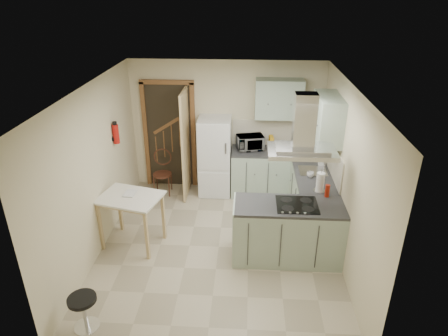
# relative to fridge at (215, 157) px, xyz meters

# --- Properties ---
(floor) EXTENTS (4.20, 4.20, 0.00)m
(floor) POSITION_rel_fridge_xyz_m (0.20, -1.80, -0.75)
(floor) COLOR #BBAD91
(floor) RESTS_ON ground
(ceiling) EXTENTS (4.20, 4.20, 0.00)m
(ceiling) POSITION_rel_fridge_xyz_m (0.20, -1.80, 1.75)
(ceiling) COLOR silver
(ceiling) RESTS_ON back_wall
(back_wall) EXTENTS (3.60, 0.00, 3.60)m
(back_wall) POSITION_rel_fridge_xyz_m (0.20, 0.30, 0.50)
(back_wall) COLOR beige
(back_wall) RESTS_ON floor
(left_wall) EXTENTS (0.00, 4.20, 4.20)m
(left_wall) POSITION_rel_fridge_xyz_m (-1.60, -1.80, 0.50)
(left_wall) COLOR beige
(left_wall) RESTS_ON floor
(right_wall) EXTENTS (0.00, 4.20, 4.20)m
(right_wall) POSITION_rel_fridge_xyz_m (2.00, -1.80, 0.50)
(right_wall) COLOR beige
(right_wall) RESTS_ON floor
(doorway) EXTENTS (1.10, 0.12, 2.10)m
(doorway) POSITION_rel_fridge_xyz_m (-0.90, 0.27, 0.30)
(doorway) COLOR brown
(doorway) RESTS_ON floor
(fridge) EXTENTS (0.60, 0.60, 1.50)m
(fridge) POSITION_rel_fridge_xyz_m (0.00, 0.00, 0.00)
(fridge) COLOR white
(fridge) RESTS_ON floor
(counter_back) EXTENTS (1.08, 0.60, 0.90)m
(counter_back) POSITION_rel_fridge_xyz_m (0.86, 0.00, -0.30)
(counter_back) COLOR #9EB2A0
(counter_back) RESTS_ON floor
(counter_right) EXTENTS (0.60, 1.95, 0.90)m
(counter_right) POSITION_rel_fridge_xyz_m (1.70, -0.68, -0.30)
(counter_right) COLOR #9EB2A0
(counter_right) RESTS_ON floor
(splashback) EXTENTS (1.68, 0.02, 0.50)m
(splashback) POSITION_rel_fridge_xyz_m (1.16, 0.29, 0.40)
(splashback) COLOR beige
(splashback) RESTS_ON counter_back
(wall_cabinet_back) EXTENTS (0.85, 0.35, 0.70)m
(wall_cabinet_back) POSITION_rel_fridge_xyz_m (1.15, 0.12, 1.10)
(wall_cabinet_back) COLOR #9EB2A0
(wall_cabinet_back) RESTS_ON back_wall
(wall_cabinet_right) EXTENTS (0.35, 0.90, 0.70)m
(wall_cabinet_right) POSITION_rel_fridge_xyz_m (1.82, -0.95, 1.10)
(wall_cabinet_right) COLOR #9EB2A0
(wall_cabinet_right) RESTS_ON right_wall
(peninsula) EXTENTS (1.55, 0.65, 0.90)m
(peninsula) POSITION_rel_fridge_xyz_m (1.22, -1.98, -0.30)
(peninsula) COLOR #9EB2A0
(peninsula) RESTS_ON floor
(hob) EXTENTS (0.58, 0.50, 0.01)m
(hob) POSITION_rel_fridge_xyz_m (1.32, -1.98, 0.16)
(hob) COLOR black
(hob) RESTS_ON peninsula
(extractor_hood) EXTENTS (0.90, 0.55, 0.10)m
(extractor_hood) POSITION_rel_fridge_xyz_m (1.32, -1.98, 0.97)
(extractor_hood) COLOR silver
(extractor_hood) RESTS_ON ceiling
(sink) EXTENTS (0.45, 0.40, 0.01)m
(sink) POSITION_rel_fridge_xyz_m (1.70, -0.85, 0.16)
(sink) COLOR silver
(sink) RESTS_ON counter_right
(fire_extinguisher) EXTENTS (0.10, 0.10, 0.32)m
(fire_extinguisher) POSITION_rel_fridge_xyz_m (-1.54, -0.90, 0.75)
(fire_extinguisher) COLOR #B2140F
(fire_extinguisher) RESTS_ON left_wall
(drop_leaf_table) EXTENTS (1.04, 0.88, 0.84)m
(drop_leaf_table) POSITION_rel_fridge_xyz_m (-1.13, -1.79, -0.33)
(drop_leaf_table) COLOR #DEA888
(drop_leaf_table) RESTS_ON floor
(bentwood_chair) EXTENTS (0.36, 0.36, 0.80)m
(bentwood_chair) POSITION_rel_fridge_xyz_m (-1.01, -0.12, -0.35)
(bentwood_chair) COLOR #54301C
(bentwood_chair) RESTS_ON floor
(stool) EXTENTS (0.41, 0.41, 0.45)m
(stool) POSITION_rel_fridge_xyz_m (-1.26, -3.48, -0.53)
(stool) COLOR black
(stool) RESTS_ON floor
(microwave) EXTENTS (0.55, 0.44, 0.27)m
(microwave) POSITION_rel_fridge_xyz_m (0.66, 0.04, 0.28)
(microwave) COLOR black
(microwave) RESTS_ON counter_back
(kettle) EXTENTS (0.16, 0.16, 0.19)m
(kettle) POSITION_rel_fridge_xyz_m (1.18, 0.01, 0.25)
(kettle) COLOR white
(kettle) RESTS_ON counter_back
(cereal_box) EXTENTS (0.09, 0.18, 0.27)m
(cereal_box) POSITION_rel_fridge_xyz_m (1.05, 0.04, 0.28)
(cereal_box) COLOR gold
(cereal_box) RESTS_ON counter_back
(soap_bottle) EXTENTS (0.10, 0.10, 0.21)m
(soap_bottle) POSITION_rel_fridge_xyz_m (1.87, -0.61, 0.26)
(soap_bottle) COLOR #B9BBC7
(soap_bottle) RESTS_ON counter_right
(paper_towel) EXTENTS (0.13, 0.13, 0.31)m
(paper_towel) POSITION_rel_fridge_xyz_m (1.70, -1.54, 0.30)
(paper_towel) COLOR white
(paper_towel) RESTS_ON counter_right
(cup) EXTENTS (0.15, 0.15, 0.09)m
(cup) POSITION_rel_fridge_xyz_m (1.63, -1.07, 0.19)
(cup) COLOR silver
(cup) RESTS_ON counter_right
(red_bottle) EXTENTS (0.08, 0.08, 0.19)m
(red_bottle) POSITION_rel_fridge_xyz_m (1.78, -1.71, 0.24)
(red_bottle) COLOR #A11F0D
(red_bottle) RESTS_ON peninsula
(book) EXTENTS (0.19, 0.24, 0.10)m
(book) POSITION_rel_fridge_xyz_m (-1.23, -1.70, 0.15)
(book) COLOR brown
(book) RESTS_ON drop_leaf_table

